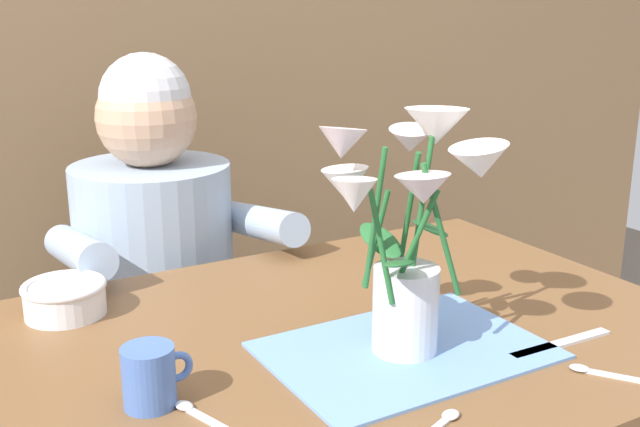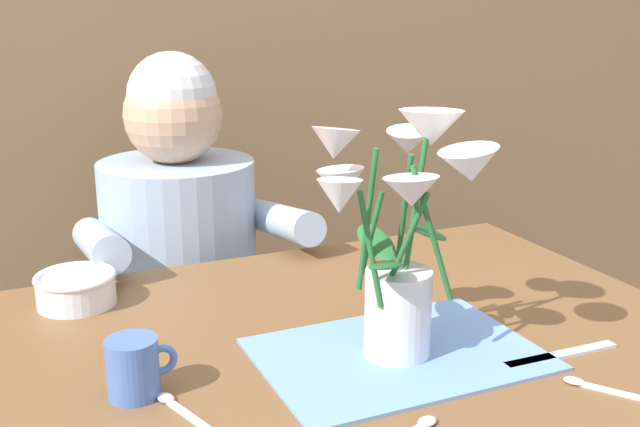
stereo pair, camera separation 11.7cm
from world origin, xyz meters
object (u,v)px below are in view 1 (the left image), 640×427
dinner_knife (561,344)px  ceramic_bowl (65,297)px  seated_person (159,313)px  coffee_cup (150,376)px  flower_vase (406,225)px

dinner_knife → ceramic_bowl: bearing=143.0°
seated_person → coffee_cup: bearing=-107.2°
coffee_cup → ceramic_bowl: bearing=95.2°
seated_person → flower_vase: (0.14, -0.72, 0.37)m
ceramic_bowl → dinner_knife: ceramic_bowl is taller
seated_person → coffee_cup: 0.75m
seated_person → dinner_knife: bearing=-65.3°
ceramic_bowl → coffee_cup: (0.03, -0.35, 0.01)m
flower_vase → coffee_cup: 0.40m
dinner_knife → flower_vase: bearing=156.5°
ceramic_bowl → seated_person: bearing=52.3°
coffee_cup → seated_person: bearing=71.6°
seated_person → flower_vase: 0.82m
seated_person → coffee_cup: size_ratio=12.20×
ceramic_bowl → flower_vase: bearing=-44.2°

